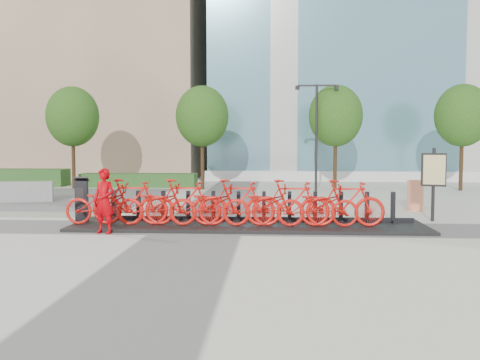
# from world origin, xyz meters

# --- Properties ---
(ground) EXTENTS (120.00, 120.00, 0.00)m
(ground) POSITION_xyz_m (0.00, 0.00, 0.00)
(ground) COLOR beige
(glass_building) EXTENTS (32.00, 16.00, 24.00)m
(glass_building) POSITION_xyz_m (14.00, 26.00, 12.00)
(glass_building) COLOR teal
(glass_building) RESTS_ON ground
(hedge_b) EXTENTS (6.00, 1.20, 0.70)m
(hedge_b) POSITION_xyz_m (-5.00, 13.20, 0.35)
(hedge_b) COLOR #173B1A
(hedge_b) RESTS_ON ground
(tree_0) EXTENTS (2.60, 2.60, 5.10)m
(tree_0) POSITION_xyz_m (-8.00, 12.00, 3.59)
(tree_0) COLOR #472D18
(tree_0) RESTS_ON ground
(tree_1) EXTENTS (2.60, 2.60, 5.10)m
(tree_1) POSITION_xyz_m (-1.50, 12.00, 3.59)
(tree_1) COLOR #472D18
(tree_1) RESTS_ON ground
(tree_2) EXTENTS (2.60, 2.60, 5.10)m
(tree_2) POSITION_xyz_m (5.00, 12.00, 3.59)
(tree_2) COLOR #472D18
(tree_2) RESTS_ON ground
(tree_3) EXTENTS (2.60, 2.60, 5.10)m
(tree_3) POSITION_xyz_m (11.00, 12.00, 3.59)
(tree_3) COLOR #472D18
(tree_3) RESTS_ON ground
(streetlamp) EXTENTS (2.00, 0.20, 5.00)m
(streetlamp) POSITION_xyz_m (4.00, 11.00, 3.13)
(streetlamp) COLOR black
(streetlamp) RESTS_ON ground
(dock_pad) EXTENTS (9.60, 2.40, 0.08)m
(dock_pad) POSITION_xyz_m (1.30, 0.30, 0.04)
(dock_pad) COLOR black
(dock_pad) RESTS_ON ground
(dock_rail_posts) EXTENTS (8.02, 0.50, 0.85)m
(dock_rail_posts) POSITION_xyz_m (1.36, 0.77, 0.51)
(dock_rail_posts) COLOR black
(dock_rail_posts) RESTS_ON dock_pad
(bike_0) EXTENTS (2.13, 0.74, 1.12)m
(bike_0) POSITION_xyz_m (-2.60, -0.05, 0.64)
(bike_0) COLOR red
(bike_0) RESTS_ON dock_pad
(bike_1) EXTENTS (2.07, 0.58, 1.24)m
(bike_1) POSITION_xyz_m (-1.88, -0.05, 0.70)
(bike_1) COLOR red
(bike_1) RESTS_ON dock_pad
(bike_2) EXTENTS (2.13, 0.74, 1.12)m
(bike_2) POSITION_xyz_m (-1.16, -0.05, 0.64)
(bike_2) COLOR red
(bike_2) RESTS_ON dock_pad
(bike_3) EXTENTS (2.07, 0.58, 1.24)m
(bike_3) POSITION_xyz_m (-0.44, -0.05, 0.70)
(bike_3) COLOR red
(bike_3) RESTS_ON dock_pad
(bike_4) EXTENTS (2.13, 0.74, 1.12)m
(bike_4) POSITION_xyz_m (0.28, -0.05, 0.64)
(bike_4) COLOR red
(bike_4) RESTS_ON dock_pad
(bike_5) EXTENTS (2.07, 0.58, 1.24)m
(bike_5) POSITION_xyz_m (1.00, -0.05, 0.70)
(bike_5) COLOR red
(bike_5) RESTS_ON dock_pad
(bike_6) EXTENTS (2.13, 0.74, 1.12)m
(bike_6) POSITION_xyz_m (1.72, -0.05, 0.64)
(bike_6) COLOR red
(bike_6) RESTS_ON dock_pad
(bike_7) EXTENTS (2.07, 0.58, 1.24)m
(bike_7) POSITION_xyz_m (2.44, -0.05, 0.70)
(bike_7) COLOR red
(bike_7) RESTS_ON dock_pad
(bike_8) EXTENTS (2.13, 0.74, 1.12)m
(bike_8) POSITION_xyz_m (3.16, -0.05, 0.64)
(bike_8) COLOR red
(bike_8) RESTS_ON dock_pad
(bike_9) EXTENTS (2.07, 0.58, 1.24)m
(bike_9) POSITION_xyz_m (3.88, -0.05, 0.70)
(bike_9) COLOR red
(bike_9) RESTS_ON dock_pad
(kiosk) EXTENTS (0.43, 0.38, 1.28)m
(kiosk) POSITION_xyz_m (-3.39, 0.43, 0.69)
(kiosk) COLOR black
(kiosk) RESTS_ON dock_pad
(worker_red) EXTENTS (0.70, 0.57, 1.66)m
(worker_red) POSITION_xyz_m (-2.29, -1.01, 0.83)
(worker_red) COLOR #B70008
(worker_red) RESTS_ON ground
(construction_barrel) EXTENTS (0.61, 0.61, 1.03)m
(construction_barrel) POSITION_xyz_m (6.79, 4.10, 0.52)
(construction_barrel) COLOR #FF4700
(construction_barrel) RESTS_ON ground
(jersey_barrier) EXTENTS (2.10, 1.11, 0.78)m
(jersey_barrier) POSITION_xyz_m (-7.64, 5.96, 0.39)
(jersey_barrier) COLOR #A6A6A6
(jersey_barrier) RESTS_ON ground
(map_sign) EXTENTS (0.70, 0.33, 2.15)m
(map_sign) POSITION_xyz_m (6.65, 1.67, 1.42)
(map_sign) COLOR black
(map_sign) RESTS_ON ground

